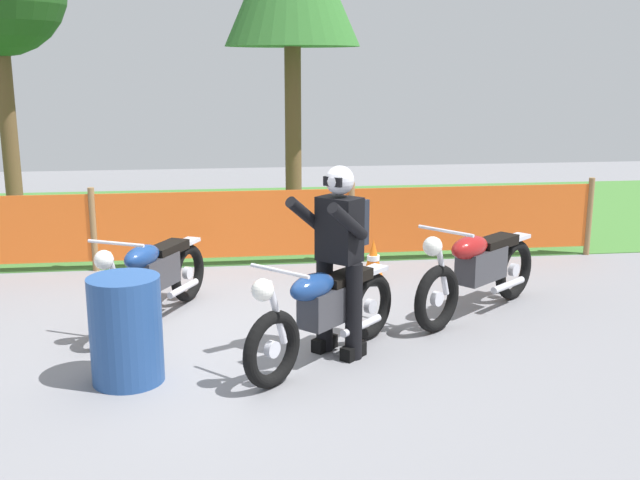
{
  "coord_description": "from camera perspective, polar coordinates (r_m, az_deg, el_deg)",
  "views": [
    {
      "loc": [
        0.01,
        -6.77,
        2.53
      ],
      "look_at": [
        0.89,
        0.15,
        0.9
      ],
      "focal_mm": 42.49,
      "sensor_mm": 36.0,
      "label": 1
    }
  ],
  "objects": [
    {
      "name": "ground",
      "position": [
        7.23,
        -6.94,
        -7.51
      ],
      "size": [
        24.0,
        24.0,
        0.02
      ],
      "primitive_type": "cube",
      "color": "gray"
    },
    {
      "name": "grass_verge",
      "position": [
        12.74,
        -7.16,
        1.62
      ],
      "size": [
        24.0,
        6.11,
        0.01
      ],
      "primitive_type": "cube",
      "color": "#427A33",
      "rests_on": "ground"
    },
    {
      "name": "barrier_fence",
      "position": [
        9.63,
        -7.16,
        1.14
      ],
      "size": [
        9.8,
        0.08,
        1.05
      ],
      "color": "olive",
      "rests_on": "ground"
    },
    {
      "name": "motorcycle_lead",
      "position": [
        7.72,
        -12.51,
        -2.72
      ],
      "size": [
        1.03,
        1.84,
        0.95
      ],
      "rotation": [
        0.0,
        0.0,
        -2.04
      ],
      "color": "black",
      "rests_on": "ground"
    },
    {
      "name": "motorcycle_trailing",
      "position": [
        7.89,
        11.81,
        -2.17
      ],
      "size": [
        1.7,
        1.41,
        1.0
      ],
      "rotation": [
        0.0,
        0.0,
        -2.46
      ],
      "color": "black",
      "rests_on": "ground"
    },
    {
      "name": "motorcycle_third",
      "position": [
        6.52,
        0.34,
        -5.31
      ],
      "size": [
        1.51,
        1.5,
        0.96
      ],
      "rotation": [
        0.0,
        0.0,
        -2.36
      ],
      "color": "black",
      "rests_on": "ground"
    },
    {
      "name": "rider_third",
      "position": [
        6.56,
        1.51,
        -0.78
      ],
      "size": [
        0.77,
        0.76,
        1.69
      ],
      "rotation": [
        0.0,
        0.0,
        -2.36
      ],
      "color": "black",
      "rests_on": "ground"
    },
    {
      "name": "traffic_cone",
      "position": [
        8.92,
        4.03,
        -1.63
      ],
      "size": [
        0.32,
        0.32,
        0.53
      ],
      "color": "black",
      "rests_on": "ground"
    },
    {
      "name": "spare_drum",
      "position": [
        6.33,
        -14.4,
        -6.56
      ],
      "size": [
        0.58,
        0.58,
        0.88
      ],
      "primitive_type": "cylinder",
      "color": "navy",
      "rests_on": "ground"
    }
  ]
}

